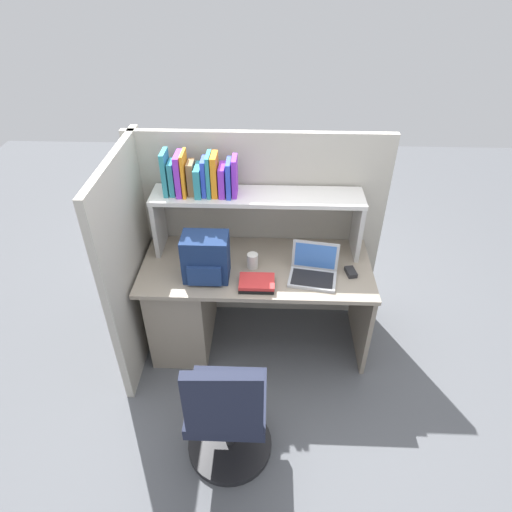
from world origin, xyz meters
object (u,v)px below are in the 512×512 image
paper_cup (253,261)px  office_chair (227,416)px  backpack (206,258)px  computer_mouse (351,272)px  laptop (313,270)px

paper_cup → office_chair: (-0.10, -0.95, -0.39)m
office_chair → backpack: bearing=-78.8°
computer_mouse → paper_cup: paper_cup is taller
backpack → computer_mouse: 0.98m
backpack → computer_mouse: backpack is taller
paper_cup → office_chair: 1.03m
computer_mouse → office_chair: 1.24m
paper_cup → computer_mouse: bearing=-4.4°
backpack → computer_mouse: bearing=3.8°
laptop → office_chair: size_ratio=0.37×
laptop → backpack: 0.72m
computer_mouse → paper_cup: bearing=163.7°
backpack → office_chair: backpack is taller
laptop → computer_mouse: laptop is taller
backpack → laptop: bearing=2.5°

